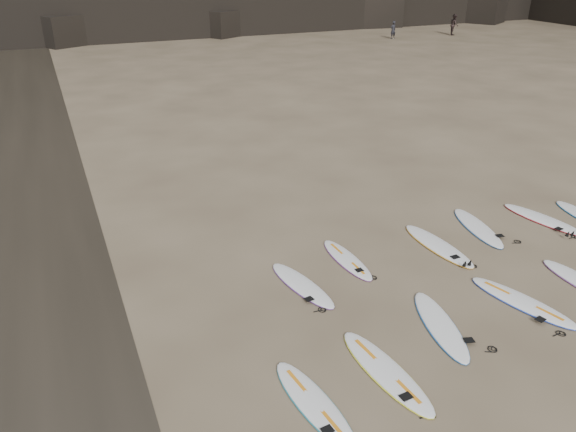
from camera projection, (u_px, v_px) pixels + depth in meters
name	position (u px, v px, depth m)	size (l,w,h in m)	color
ground	(468.00, 316.00, 12.52)	(240.00, 240.00, 0.00)	#897559
surfboard_0	(314.00, 402.00, 10.08)	(0.60, 2.51, 0.09)	white
surfboard_1	(386.00, 371.00, 10.82)	(0.66, 2.75, 0.10)	white
surfboard_2	(440.00, 325.00, 12.15)	(0.62, 2.60, 0.09)	white
surfboard_3	(522.00, 302.00, 12.96)	(0.64, 2.68, 0.10)	white
surfboard_5	(302.00, 285.00, 13.62)	(0.59, 2.45, 0.09)	white
surfboard_6	(347.00, 259.00, 14.73)	(0.56, 2.34, 0.08)	white
surfboard_7	(438.00, 245.00, 15.42)	(0.66, 2.75, 0.10)	white
surfboard_8	(478.00, 227.00, 16.41)	(0.64, 2.66, 0.10)	white
surfboard_9	(543.00, 219.00, 16.92)	(0.64, 2.67, 0.10)	white
person_a	(393.00, 30.00, 50.86)	(0.56, 0.37, 1.54)	black
person_b	(454.00, 25.00, 52.98)	(0.92, 0.71, 1.89)	black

